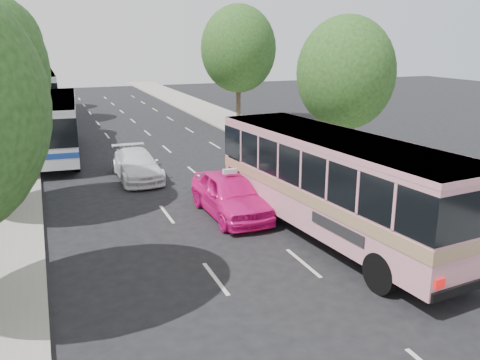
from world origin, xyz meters
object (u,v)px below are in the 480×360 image
tour_coach_front (54,121)px  tour_coach_rear (37,91)px  pink_bus (335,176)px  pink_taxi (230,194)px  white_pickup (137,165)px

tour_coach_front → tour_coach_rear: tour_coach_rear is taller
pink_bus → pink_taxi: (-2.51, 3.51, -1.39)m
pink_taxi → tour_coach_front: 14.72m
pink_bus → white_pickup: (-4.94, 10.22, -1.54)m
tour_coach_front → tour_coach_rear: size_ratio=0.86×
pink_taxi → white_pickup: pink_taxi is taller
tour_coach_front → tour_coach_rear: 15.01m
pink_taxi → tour_coach_rear: bearing=102.4°
pink_bus → pink_taxi: size_ratio=2.30×
white_pickup → tour_coach_rear: size_ratio=0.36×
white_pickup → pink_bus: bearing=-64.8°
pink_bus → tour_coach_front: size_ratio=0.99×
white_pickup → tour_coach_rear: 22.19m
pink_taxi → pink_bus: bearing=-55.4°
tour_coach_front → white_pickup: bearing=-58.9°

